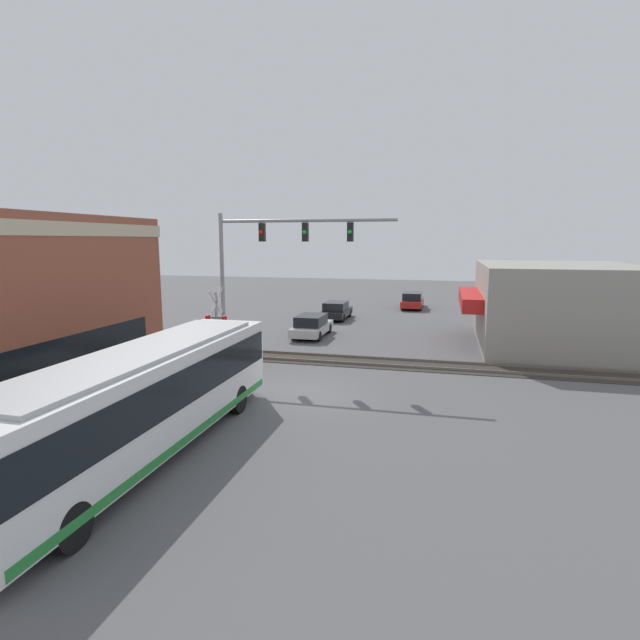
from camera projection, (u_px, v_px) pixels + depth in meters
name	position (u px, v px, depth m)	size (l,w,h in m)	color
ground_plane	(302.00, 395.00, 20.07)	(120.00, 120.00, 0.00)	#565659
shop_building	(554.00, 305.00, 29.31)	(11.26, 9.71, 4.77)	gray
city_bus	(144.00, 397.00, 14.20)	(12.33, 2.59, 3.11)	white
traffic_signal_gantry	(272.00, 251.00, 24.61)	(0.42, 8.94, 7.48)	gray
crossing_signal	(216.00, 318.00, 25.01)	(1.41, 1.18, 3.81)	gray
rail_track_near	(334.00, 360.00, 25.81)	(2.60, 60.00, 0.15)	#332D28
parked_car_silver	(312.00, 326.00, 32.02)	(4.57, 1.82, 1.43)	#B7B7BC
parked_car_black	(336.00, 311.00, 39.13)	(4.35, 1.82, 1.39)	black
parked_car_red	(412.00, 301.00, 45.33)	(4.88, 1.82, 1.48)	#B21E19
pedestrian_at_crossing	(246.00, 343.00, 25.85)	(0.34, 0.34, 1.75)	#2D3351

